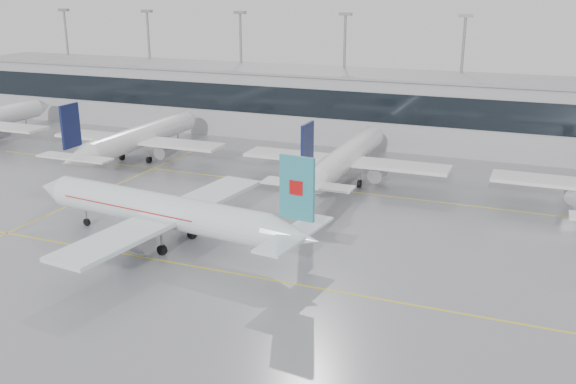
% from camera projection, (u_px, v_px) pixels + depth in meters
% --- Properties ---
extents(ground, '(320.00, 320.00, 0.00)m').
position_uv_depth(ground, '(242.00, 275.00, 62.81)').
color(ground, gray).
rests_on(ground, ground).
extents(taxi_line_main, '(120.00, 0.25, 0.01)m').
position_uv_depth(taxi_line_main, '(242.00, 275.00, 62.81)').
color(taxi_line_main, yellow).
rests_on(taxi_line_main, ground).
extents(taxi_line_north, '(120.00, 0.25, 0.01)m').
position_uv_depth(taxi_line_north, '(336.00, 190.00, 89.33)').
color(taxi_line_north, yellow).
rests_on(taxi_line_north, ground).
extents(taxi_line_cross, '(0.25, 60.00, 0.01)m').
position_uv_depth(taxi_line_cross, '(91.00, 196.00, 86.79)').
color(taxi_line_cross, yellow).
rests_on(taxi_line_cross, ground).
extents(terminal, '(180.00, 15.00, 12.00)m').
position_uv_depth(terminal, '(392.00, 109.00, 115.80)').
color(terminal, '#A0A0A4').
rests_on(terminal, ground).
extents(terminal_glass, '(180.00, 0.20, 5.00)m').
position_uv_depth(terminal_glass, '(382.00, 108.00, 108.67)').
color(terminal_glass, black).
rests_on(terminal_glass, ground).
extents(terminal_roof, '(182.00, 16.00, 0.40)m').
position_uv_depth(terminal_roof, '(393.00, 75.00, 113.93)').
color(terminal_roof, gray).
rests_on(terminal_roof, ground).
extents(light_masts, '(156.40, 1.00, 22.60)m').
position_uv_depth(light_masts, '(401.00, 65.00, 118.88)').
color(light_masts, gray).
rests_on(light_masts, ground).
extents(air_canada_jet, '(37.68, 30.62, 11.95)m').
position_uv_depth(air_canada_jet, '(167.00, 212.00, 69.14)').
color(air_canada_jet, white).
rests_on(air_canada_jet, ground).
extents(parked_jet_b, '(29.64, 36.96, 11.72)m').
position_uv_depth(parked_jet_b, '(138.00, 138.00, 103.98)').
color(parked_jet_b, white).
rests_on(parked_jet_b, ground).
extents(parked_jet_c, '(29.64, 36.96, 11.72)m').
position_uv_depth(parked_jet_c, '(345.00, 158.00, 91.47)').
color(parked_jet_c, white).
rests_on(parked_jet_c, ground).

